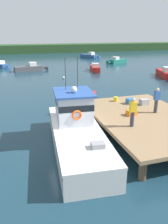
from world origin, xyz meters
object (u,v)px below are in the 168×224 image
Objects in this scene: crate_stack_near_edge at (144,102)px; mooring_buoy_channel_marker at (63,78)px; moored_boat_far_right at (117,61)px; moored_boat_far_left at (166,74)px; mooring_buoy_inshore at (93,93)px; deckhand_by_the_boat at (133,112)px; bait_bucket at (116,99)px; moored_boat_off_the_point at (31,68)px; moored_boat_near_channel at (95,68)px; crate_single_by_cleat at (131,113)px; moored_boat_outer_mooring at (0,65)px; deckhand_further_back at (157,100)px; crate_stack_mid_dock at (131,101)px; moored_boat_mid_harbor at (90,56)px; main_fishing_boat at (76,128)px.

mooring_buoy_channel_marker is at bearing 97.77° from crate_stack_near_edge.
moored_boat_far_left reaches higher than moored_boat_far_right.
mooring_buoy_inshore reaches higher than mooring_buoy_channel_marker.
deckhand_by_the_boat is at bearing -130.28° from crate_stack_near_edge.
deckhand_by_the_boat is 0.27× the size of moored_boat_far_left.
bait_bucket reaches higher than moored_boat_off_the_point.
moored_boat_near_channel is (6.89, 24.96, -1.62)m from deckhand_by_the_boat.
mooring_buoy_inshore is at bearing 99.08° from crate_stack_near_edge.
mooring_buoy_inshore is (-1.19, 7.46, -1.15)m from crate_stack_near_edge.
bait_bucket reaches higher than crate_single_by_cleat.
moored_boat_outer_mooring is 0.90× the size of moored_boat_near_channel.
deckhand_by_the_boat is 3.00m from deckhand_further_back.
crate_stack_near_edge reaches higher than moored_boat_near_channel.
moored_boat_far_left is at bearing 41.77° from bait_bucket.
moored_boat_outer_mooring is at bearing 109.18° from crate_stack_mid_dock.
moored_boat_mid_harbor is (10.16, 39.20, -0.88)m from crate_stack_mid_dock.
crate_stack_mid_dock is 31.27m from moored_boat_outer_mooring.
crate_single_by_cleat is 2.50m from crate_stack_near_edge.
crate_stack_mid_dock is 2.46m from crate_single_by_cleat.
moored_boat_far_right is at bearing 14.45° from moored_boat_off_the_point.
deckhand_further_back is 27.19m from moored_boat_off_the_point.
main_fishing_boat is 32.70m from moored_boat_outer_mooring.
mooring_buoy_channel_marker is at bearing 95.33° from crate_stack_mid_dock.
deckhand_by_the_boat is at bearing -117.43° from crate_stack_mid_dock.
crate_stack_mid_dock reaches higher than mooring_buoy_inshore.
moored_boat_far_right is 1.01× the size of moored_boat_near_channel.
moored_boat_mid_harbor is at bearing 71.86° from mooring_buoy_inshore.
moored_boat_near_channel is at bearing 76.90° from crate_stack_mid_dock.
moored_boat_far_right is (12.42, 28.84, -0.93)m from crate_stack_mid_dock.
mooring_buoy_channel_marker is 9.36m from mooring_buoy_inshore.
crate_stack_mid_dock is 7.01m from mooring_buoy_inshore.
moored_boat_outer_mooring is 24.67m from mooring_buoy_inshore.
deckhand_further_back is at bearing -103.00° from moored_boat_mid_harbor.
bait_bucket reaches higher than moored_boat_outer_mooring.
moored_boat_mid_harbor is at bearing 63.10° from mooring_buoy_channel_marker.
moored_boat_near_channel is (5.73, 20.35, -0.93)m from bait_bucket.
moored_boat_mid_harbor is at bearing 95.41° from moored_boat_far_left.
crate_stack_mid_dock is 1.17× the size of mooring_buoy_inshore.
main_fishing_boat is 6.10m from crate_stack_near_edge.
deckhand_further_back reaches higher than moored_boat_outer_mooring.
main_fishing_boat is at bearing -100.18° from mooring_buoy_channel_marker.
crate_stack_near_edge is 0.10× the size of moored_boat_far_left.
moored_boat_far_right is 18.30m from moored_boat_off_the_point.
deckhand_by_the_boat is at bearing -76.00° from moored_boat_outer_mooring.
moored_boat_far_left is 14.36m from mooring_buoy_inshore.
crate_single_by_cleat is 1.76× the size of bait_bucket.
mooring_buoy_channel_marker is at bearing 91.23° from crate_single_by_cleat.
moored_boat_far_right is 15.67× the size of mooring_buoy_channel_marker.
moored_boat_off_the_point is (-3.34, 28.06, -1.57)m from deckhand_by_the_boat.
crate_stack_mid_dock is at bearing -113.30° from moored_boat_far_right.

